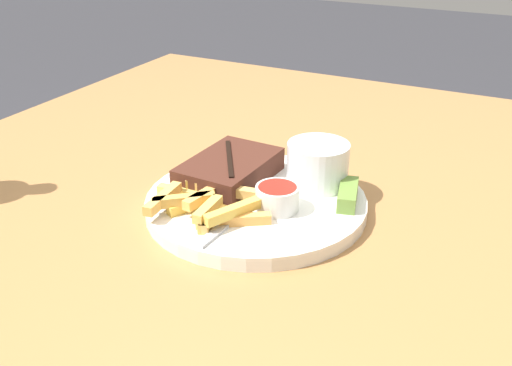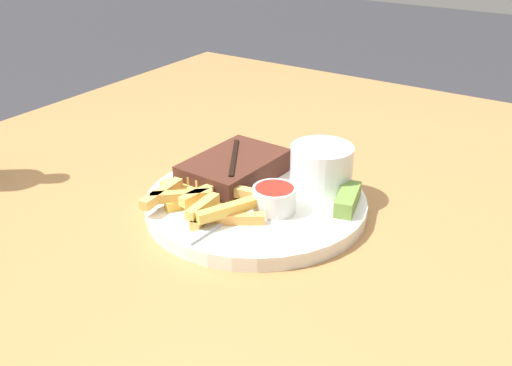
{
  "view_description": "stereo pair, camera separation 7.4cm",
  "coord_description": "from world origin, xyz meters",
  "px_view_note": "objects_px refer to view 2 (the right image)",
  "views": [
    {
      "loc": [
        -0.59,
        -0.3,
        1.14
      ],
      "look_at": [
        0.0,
        0.0,
        0.82
      ],
      "focal_mm": 42.0,
      "sensor_mm": 36.0,
      "label": 1
    },
    {
      "loc": [
        -0.55,
        -0.36,
        1.14
      ],
      "look_at": [
        0.0,
        0.0,
        0.82
      ],
      "focal_mm": 42.0,
      "sensor_mm": 36.0,
      "label": 2
    }
  ],
  "objects_px": {
    "pickle_spear": "(348,199)",
    "fork_utensil": "(220,219)",
    "knife_utensil": "(235,190)",
    "steak_portion": "(234,168)",
    "coleslaw_cup": "(322,165)",
    "dipping_sauce_cup": "(274,198)",
    "dinner_plate": "(256,204)"
  },
  "relations": [
    {
      "from": "coleslaw_cup",
      "to": "knife_utensil",
      "type": "relative_size",
      "value": 0.48
    },
    {
      "from": "dipping_sauce_cup",
      "to": "fork_utensil",
      "type": "bearing_deg",
      "value": 144.78
    },
    {
      "from": "pickle_spear",
      "to": "coleslaw_cup",
      "type": "bearing_deg",
      "value": 60.48
    },
    {
      "from": "fork_utensil",
      "to": "knife_utensil",
      "type": "relative_size",
      "value": 0.81
    },
    {
      "from": "pickle_spear",
      "to": "knife_utensil",
      "type": "bearing_deg",
      "value": 107.08
    },
    {
      "from": "dipping_sauce_cup",
      "to": "steak_portion",
      "type": "bearing_deg",
      "value": 63.59
    },
    {
      "from": "dinner_plate",
      "to": "pickle_spear",
      "type": "xyz_separation_m",
      "value": [
        0.04,
        -0.11,
        0.02
      ]
    },
    {
      "from": "fork_utensil",
      "to": "knife_utensil",
      "type": "height_order",
      "value": "knife_utensil"
    },
    {
      "from": "dinner_plate",
      "to": "fork_utensil",
      "type": "height_order",
      "value": "fork_utensil"
    },
    {
      "from": "pickle_spear",
      "to": "steak_portion",
      "type": "bearing_deg",
      "value": 94.06
    },
    {
      "from": "coleslaw_cup",
      "to": "dinner_plate",
      "type": "bearing_deg",
      "value": 142.47
    },
    {
      "from": "steak_portion",
      "to": "knife_utensil",
      "type": "relative_size",
      "value": 0.85
    },
    {
      "from": "steak_portion",
      "to": "knife_utensil",
      "type": "bearing_deg",
      "value": -144.42
    },
    {
      "from": "coleslaw_cup",
      "to": "knife_utensil",
      "type": "distance_m",
      "value": 0.12
    },
    {
      "from": "pickle_spear",
      "to": "knife_utensil",
      "type": "distance_m",
      "value": 0.14
    },
    {
      "from": "coleslaw_cup",
      "to": "pickle_spear",
      "type": "xyz_separation_m",
      "value": [
        -0.03,
        -0.05,
        -0.02
      ]
    },
    {
      "from": "pickle_spear",
      "to": "knife_utensil",
      "type": "relative_size",
      "value": 0.43
    },
    {
      "from": "dinner_plate",
      "to": "dipping_sauce_cup",
      "type": "height_order",
      "value": "dipping_sauce_cup"
    },
    {
      "from": "knife_utensil",
      "to": "fork_utensil",
      "type": "bearing_deg",
      "value": 118.7
    },
    {
      "from": "dinner_plate",
      "to": "dipping_sauce_cup",
      "type": "bearing_deg",
      "value": -113.13
    },
    {
      "from": "coleslaw_cup",
      "to": "fork_utensil",
      "type": "relative_size",
      "value": 0.6
    },
    {
      "from": "fork_utensil",
      "to": "knife_utensil",
      "type": "distance_m",
      "value": 0.08
    },
    {
      "from": "pickle_spear",
      "to": "fork_utensil",
      "type": "relative_size",
      "value": 0.53
    },
    {
      "from": "coleslaw_cup",
      "to": "fork_utensil",
      "type": "height_order",
      "value": "coleslaw_cup"
    },
    {
      "from": "dipping_sauce_cup",
      "to": "coleslaw_cup",
      "type": "bearing_deg",
      "value": -11.5
    },
    {
      "from": "dipping_sauce_cup",
      "to": "knife_utensil",
      "type": "relative_size",
      "value": 0.32
    },
    {
      "from": "dinner_plate",
      "to": "knife_utensil",
      "type": "height_order",
      "value": "knife_utensil"
    },
    {
      "from": "coleslaw_cup",
      "to": "steak_portion",
      "type": "bearing_deg",
      "value": 110.79
    },
    {
      "from": "coleslaw_cup",
      "to": "pickle_spear",
      "type": "bearing_deg",
      "value": -119.52
    },
    {
      "from": "pickle_spear",
      "to": "fork_utensil",
      "type": "distance_m",
      "value": 0.16
    },
    {
      "from": "steak_portion",
      "to": "fork_utensil",
      "type": "xyz_separation_m",
      "value": [
        -0.1,
        -0.05,
        -0.01
      ]
    },
    {
      "from": "coleslaw_cup",
      "to": "pickle_spear",
      "type": "height_order",
      "value": "coleslaw_cup"
    }
  ]
}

